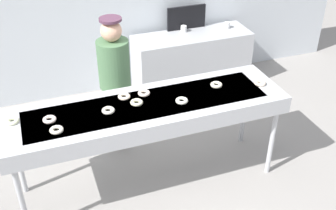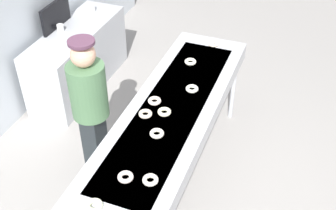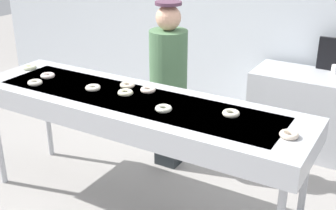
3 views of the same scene
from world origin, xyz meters
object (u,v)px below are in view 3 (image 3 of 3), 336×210
at_px(sugar_donut_3, 93,88).
at_px(paper_cup_1, 336,69).
at_px(fryer_conveyor, 134,109).
at_px(sugar_donut_2, 289,135).
at_px(sugar_donut_4, 164,109).
at_px(sugar_donut_6, 127,85).
at_px(sugar_donut_8, 148,90).
at_px(sugar_donut_0, 35,83).
at_px(sugar_donut_1, 125,93).
at_px(prep_counter, 334,118).
at_px(sugar_donut_5, 231,113).
at_px(sugar_donut_7, 48,76).
at_px(worker_baker, 168,75).
at_px(sugar_donut_9, 30,67).

distance_m(sugar_donut_3, paper_cup_1, 2.59).
bearing_deg(fryer_conveyor, sugar_donut_2, -2.01).
distance_m(fryer_conveyor, sugar_donut_4, 0.37).
xyz_separation_m(sugar_donut_6, sugar_donut_8, (0.21, -0.00, 0.00)).
bearing_deg(paper_cup_1, sugar_donut_0, -134.43).
relative_size(sugar_donut_1, prep_counter, 0.07).
bearing_deg(sugar_donut_5, sugar_donut_1, -176.92).
bearing_deg(paper_cup_1, sugar_donut_5, -101.46).
distance_m(sugar_donut_7, prep_counter, 2.98).
relative_size(fryer_conveyor, sugar_donut_2, 22.65).
distance_m(sugar_donut_2, prep_counter, 2.01).
xyz_separation_m(sugar_donut_0, sugar_donut_7, (-0.04, 0.20, 0.00)).
height_order(sugar_donut_3, sugar_donut_6, same).
relative_size(sugar_donut_0, worker_baker, 0.08).
bearing_deg(sugar_donut_3, sugar_donut_0, -163.29).
xyz_separation_m(sugar_donut_3, prep_counter, (1.70, 1.87, -0.63)).
xyz_separation_m(sugar_donut_1, sugar_donut_6, (-0.09, 0.16, 0.00)).
distance_m(sugar_donut_1, sugar_donut_7, 0.87).
relative_size(sugar_donut_2, worker_baker, 0.08).
height_order(sugar_donut_4, sugar_donut_7, same).
xyz_separation_m(worker_baker, prep_counter, (1.44, 1.05, -0.55)).
bearing_deg(worker_baker, sugar_donut_5, 149.23).
xyz_separation_m(sugar_donut_0, sugar_donut_8, (0.95, 0.35, 0.00)).
relative_size(sugar_donut_6, sugar_donut_7, 1.00).
bearing_deg(sugar_donut_1, paper_cup_1, 56.46).
bearing_deg(fryer_conveyor, sugar_donut_1, 162.16).
bearing_deg(sugar_donut_1, fryer_conveyor, -17.84).
distance_m(sugar_donut_2, sugar_donut_4, 0.95).
bearing_deg(sugar_donut_2, sugar_donut_4, -177.08).
relative_size(sugar_donut_4, sugar_donut_7, 1.00).
height_order(sugar_donut_1, worker_baker, worker_baker).
xyz_separation_m(fryer_conveyor, prep_counter, (1.29, 1.86, -0.52)).
bearing_deg(sugar_donut_7, fryer_conveyor, -1.43).
xyz_separation_m(sugar_donut_2, sugar_donut_4, (-0.94, -0.05, 0.00)).
height_order(sugar_donut_4, sugar_donut_8, same).
height_order(sugar_donut_6, prep_counter, sugar_donut_6).
distance_m(sugar_donut_3, sugar_donut_4, 0.75).
height_order(worker_baker, paper_cup_1, worker_baker).
xyz_separation_m(sugar_donut_3, sugar_donut_9, (-0.90, 0.13, 0.00)).
bearing_deg(sugar_donut_9, sugar_donut_0, -37.79).
bearing_deg(fryer_conveyor, worker_baker, 100.20).
relative_size(sugar_donut_0, sugar_donut_8, 1.00).
xyz_separation_m(sugar_donut_0, worker_baker, (0.78, 0.98, -0.08)).
distance_m(sugar_donut_3, sugar_donut_6, 0.30).
bearing_deg(sugar_donut_6, sugar_donut_9, -176.51).
height_order(sugar_donut_0, sugar_donut_7, same).
height_order(sugar_donut_2, sugar_donut_3, same).
height_order(fryer_conveyor, sugar_donut_6, sugar_donut_6).
relative_size(sugar_donut_3, paper_cup_1, 1.36).
height_order(sugar_donut_8, worker_baker, worker_baker).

